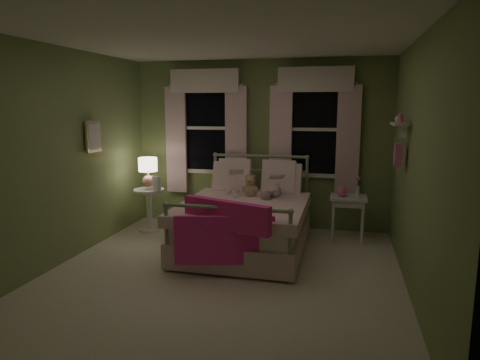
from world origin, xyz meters
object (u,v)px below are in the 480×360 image
(child_right, at_px, (273,176))
(nightstand_left, at_px, (149,204))
(table_lamp, at_px, (148,169))
(teddy_bear, at_px, (250,187))
(child_left, at_px, (234,175))
(bed, at_px, (246,221))
(nightstand_right, at_px, (348,203))

(child_right, height_order, nightstand_left, child_right)
(child_right, height_order, table_lamp, child_right)
(table_lamp, bearing_deg, teddy_bear, -7.45)
(child_left, height_order, teddy_bear, child_left)
(bed, xyz_separation_m, table_lamp, (-1.63, 0.48, 0.57))
(bed, bearing_deg, teddy_bear, 90.00)
(table_lamp, bearing_deg, bed, -16.29)
(teddy_bear, relative_size, table_lamp, 0.70)
(teddy_bear, bearing_deg, nightstand_right, 16.95)
(child_left, height_order, child_right, child_right)
(table_lamp, xyz_separation_m, nightstand_right, (2.95, 0.19, -0.40))
(bed, relative_size, nightstand_right, 3.18)
(table_lamp, bearing_deg, nightstand_right, 3.68)
(bed, distance_m, child_left, 0.75)
(child_right, xyz_separation_m, table_lamp, (-1.91, 0.05, 0.01))
(child_left, distance_m, nightstand_left, 1.45)
(child_left, bearing_deg, nightstand_left, -21.56)
(teddy_bear, distance_m, nightstand_left, 1.69)
(bed, xyz_separation_m, child_right, (0.28, 0.42, 0.56))
(teddy_bear, relative_size, nightstand_right, 0.50)
(nightstand_left, bearing_deg, nightstand_right, 3.68)
(child_right, relative_size, table_lamp, 1.63)
(nightstand_left, bearing_deg, teddy_bear, -7.45)
(teddy_bear, bearing_deg, bed, -90.00)
(child_left, height_order, nightstand_left, child_left)
(bed, bearing_deg, table_lamp, 163.71)
(table_lamp, bearing_deg, child_left, -2.32)
(bed, relative_size, table_lamp, 4.45)
(nightstand_left, bearing_deg, child_left, -2.32)
(nightstand_left, height_order, nightstand_right, same)
(table_lamp, height_order, nightstand_right, table_lamp)
(child_right, distance_m, table_lamp, 1.91)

